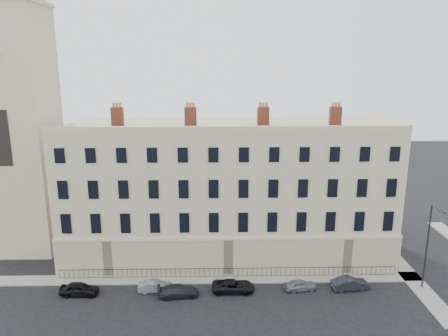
{
  "coord_description": "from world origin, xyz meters",
  "views": [
    {
      "loc": [
        -7.38,
        -35.87,
        22.38
      ],
      "look_at": [
        -6.37,
        10.0,
        10.62
      ],
      "focal_mm": 35.0,
      "sensor_mm": 36.0,
      "label": 1
    }
  ],
  "objects_px": {
    "car_c": "(178,291)",
    "car_f": "(350,284)",
    "car_e": "(300,285)",
    "car_b": "(155,286)",
    "car_a": "(79,289)",
    "streetlamp": "(428,244)",
    "car_d": "(233,286)"
  },
  "relations": [
    {
      "from": "car_c",
      "to": "car_f",
      "type": "xyz_separation_m",
      "value": [
        16.88,
        0.95,
        0.04
      ]
    },
    {
      "from": "car_f",
      "to": "car_c",
      "type": "bearing_deg",
      "value": 85.72
    },
    {
      "from": "car_e",
      "to": "car_f",
      "type": "height_order",
      "value": "car_f"
    },
    {
      "from": "car_b",
      "to": "car_e",
      "type": "relative_size",
      "value": 1.06
    },
    {
      "from": "car_c",
      "to": "car_e",
      "type": "relative_size",
      "value": 1.25
    },
    {
      "from": "car_a",
      "to": "car_f",
      "type": "xyz_separation_m",
      "value": [
        26.44,
        0.48,
        -0.02
      ]
    },
    {
      "from": "car_c",
      "to": "streetlamp",
      "type": "bearing_deg",
      "value": -94.46
    },
    {
      "from": "car_b",
      "to": "car_c",
      "type": "relative_size",
      "value": 0.85
    },
    {
      "from": "streetlamp",
      "to": "car_b",
      "type": "bearing_deg",
      "value": -163.97
    },
    {
      "from": "car_f",
      "to": "car_a",
      "type": "bearing_deg",
      "value": 83.55
    },
    {
      "from": "car_b",
      "to": "car_f",
      "type": "xyz_separation_m",
      "value": [
        19.19,
        -0.01,
        0.06
      ]
    },
    {
      "from": "car_d",
      "to": "streetlamp",
      "type": "distance_m",
      "value": 19.32
    },
    {
      "from": "car_e",
      "to": "car_f",
      "type": "distance_m",
      "value": 4.94
    },
    {
      "from": "car_a",
      "to": "streetlamp",
      "type": "xyz_separation_m",
      "value": [
        33.74,
        0.45,
        4.2
      ]
    },
    {
      "from": "car_a",
      "to": "car_d",
      "type": "relative_size",
      "value": 0.89
    },
    {
      "from": "car_a",
      "to": "streetlamp",
      "type": "height_order",
      "value": "streetlamp"
    },
    {
      "from": "car_a",
      "to": "car_c",
      "type": "relative_size",
      "value": 0.94
    },
    {
      "from": "car_b",
      "to": "streetlamp",
      "type": "relative_size",
      "value": 0.38
    },
    {
      "from": "car_b",
      "to": "streetlamp",
      "type": "height_order",
      "value": "streetlamp"
    },
    {
      "from": "car_c",
      "to": "car_e",
      "type": "height_order",
      "value": "car_c"
    },
    {
      "from": "car_b",
      "to": "car_a",
      "type": "bearing_deg",
      "value": 90.58
    },
    {
      "from": "car_a",
      "to": "car_e",
      "type": "bearing_deg",
      "value": -86.81
    },
    {
      "from": "car_b",
      "to": "car_f",
      "type": "distance_m",
      "value": 19.19
    },
    {
      "from": "car_a",
      "to": "car_d",
      "type": "bearing_deg",
      "value": -86.89
    },
    {
      "from": "car_a",
      "to": "car_e",
      "type": "xyz_separation_m",
      "value": [
        21.5,
        0.46,
        -0.1
      ]
    },
    {
      "from": "car_c",
      "to": "car_d",
      "type": "relative_size",
      "value": 0.94
    },
    {
      "from": "car_a",
      "to": "streetlamp",
      "type": "distance_m",
      "value": 34.0
    },
    {
      "from": "car_d",
      "to": "car_e",
      "type": "xyz_separation_m",
      "value": [
        6.61,
        0.16,
        -0.05
      ]
    },
    {
      "from": "car_f",
      "to": "streetlamp",
      "type": "xyz_separation_m",
      "value": [
        7.3,
        -0.02,
        4.22
      ]
    },
    {
      "from": "car_c",
      "to": "car_d",
      "type": "distance_m",
      "value": 5.38
    },
    {
      "from": "streetlamp",
      "to": "car_c",
      "type": "bearing_deg",
      "value": -161.71
    },
    {
      "from": "car_d",
      "to": "car_c",
      "type": "bearing_deg",
      "value": 98.91
    }
  ]
}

